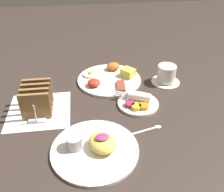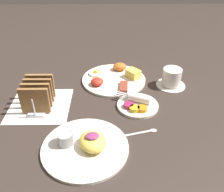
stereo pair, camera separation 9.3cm
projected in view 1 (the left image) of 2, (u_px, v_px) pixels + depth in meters
The scene contains 8 objects.
ground_plane at pixel (95, 112), 0.90m from camera, with size 3.00×3.00×0.00m, color #332823.
napkin_flat at pixel (39, 111), 0.90m from camera, with size 0.22×0.22×0.00m.
plate_breakfast at pixel (110, 78), 1.08m from camera, with size 0.27×0.27×0.05m.
plate_condiments at pixel (138, 102), 0.93m from camera, with size 0.16×0.15×0.04m.
plate_foreground at pixel (95, 147), 0.74m from camera, with size 0.26×0.26×0.06m.
toast_rack at pixel (37, 99), 0.87m from camera, with size 0.10×0.15×0.10m.
coffee_cup at pixel (166, 75), 1.05m from camera, with size 0.12×0.12×0.08m.
teaspoon at pixel (149, 129), 0.82m from camera, with size 0.13×0.04×0.01m.
Camera 1 is at (-0.03, -0.71, 0.55)m, focal length 40.00 mm.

